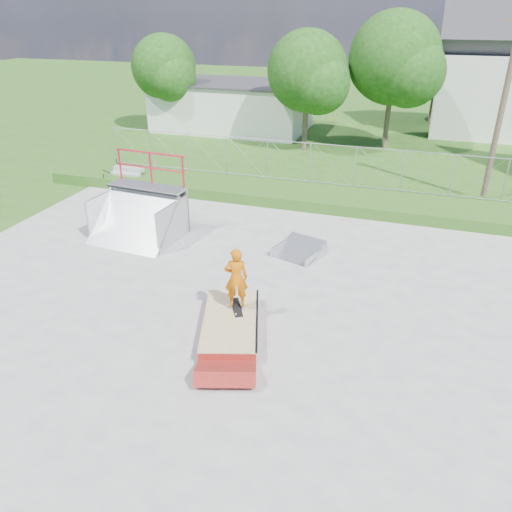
{
  "coord_description": "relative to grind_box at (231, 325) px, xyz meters",
  "views": [
    {
      "loc": [
        4.52,
        -10.87,
        7.67
      ],
      "look_at": [
        0.42,
        1.54,
        1.1
      ],
      "focal_mm": 35.0,
      "sensor_mm": 36.0,
      "label": 1
    }
  ],
  "objects": [
    {
      "name": "gable_house",
      "position": [
        8.5,
        26.82,
        3.62
      ],
      "size": [
        8.4,
        6.08,
        8.94
      ],
      "color": "silver",
      "rests_on": "ground"
    },
    {
      "name": "tree_center",
      "position": [
        2.28,
        20.63,
        4.63
      ],
      "size": [
        5.44,
        5.12,
        7.6
      ],
      "color": "brown",
      "rests_on": "ground"
    },
    {
      "name": "skateboard",
      "position": [
        0.0,
        0.47,
        0.26
      ],
      "size": [
        0.58,
        0.8,
        0.13
      ],
      "primitive_type": "cube",
      "rotation": [
        0.14,
        0.0,
        0.52
      ],
      "color": "black",
      "rests_on": "grind_box"
    },
    {
      "name": "tree_back_mid",
      "position": [
        4.71,
        28.68,
        3.42
      ],
      "size": [
        4.08,
        3.84,
        5.7
      ],
      "color": "brown",
      "rests_on": "ground"
    },
    {
      "name": "concrete_stairs",
      "position": [
        -9.0,
        9.52,
        0.19
      ],
      "size": [
        1.5,
        1.6,
        0.8
      ],
      "primitive_type": null,
      "color": "gray",
      "rests_on": "ground"
    },
    {
      "name": "ground",
      "position": [
        -0.5,
        0.82,
        -0.21
      ],
      "size": [
        120.0,
        120.0,
        0.0
      ],
      "primitive_type": "plane",
      "color": "#2B5217",
      "rests_on": "ground"
    },
    {
      "name": "concrete_pad",
      "position": [
        -0.5,
        0.82,
        -0.19
      ],
      "size": [
        20.0,
        16.0,
        0.04
      ],
      "primitive_type": "cube",
      "color": "gray",
      "rests_on": "ground"
    },
    {
      "name": "skater",
      "position": [
        0.0,
        0.47,
        1.09
      ],
      "size": [
        0.71,
        0.59,
        1.67
      ],
      "primitive_type": "imported",
      "rotation": [
        0.0,
        0.0,
        3.51
      ],
      "color": "#C45A06",
      "rests_on": "grind_box"
    },
    {
      "name": "tree_left_near",
      "position": [
        -2.26,
        18.66,
        4.02
      ],
      "size": [
        4.76,
        4.48,
        6.65
      ],
      "color": "brown",
      "rests_on": "ground"
    },
    {
      "name": "tree_left_far",
      "position": [
        -12.27,
        20.67,
        3.72
      ],
      "size": [
        4.42,
        4.16,
        6.18
      ],
      "color": "brown",
      "rests_on": "ground"
    },
    {
      "name": "grind_box",
      "position": [
        0.0,
        0.0,
        0.0
      ],
      "size": [
        2.2,
        3.17,
        0.43
      ],
      "rotation": [
        0.0,
        0.0,
        0.31
      ],
      "color": "maroon",
      "rests_on": "concrete_pad"
    },
    {
      "name": "flat_bank_ramp",
      "position": [
        0.6,
        4.93,
        0.0
      ],
      "size": [
        1.79,
        1.85,
        0.43
      ],
      "primitive_type": null,
      "rotation": [
        0.0,
        0.0,
        -0.3
      ],
      "color": "#A6A8AE",
      "rests_on": "concrete_pad"
    },
    {
      "name": "grass_berm",
      "position": [
        -0.5,
        10.32,
        0.04
      ],
      "size": [
        24.0,
        3.0,
        0.5
      ],
      "primitive_type": "cube",
      "color": "#2B5217",
      "rests_on": "ground"
    },
    {
      "name": "utility_pole",
      "position": [
        7.0,
        12.82,
        3.79
      ],
      "size": [
        0.24,
        0.24,
        8.0
      ],
      "primitive_type": "cylinder",
      "color": "brown",
      "rests_on": "ground"
    },
    {
      "name": "utility_building_flat",
      "position": [
        -8.5,
        22.82,
        1.29
      ],
      "size": [
        10.0,
        6.0,
        3.0
      ],
      "primitive_type": "cube",
      "color": "silver",
      "rests_on": "ground"
    },
    {
      "name": "chain_link_fence",
      "position": [
        -0.5,
        11.32,
        1.19
      ],
      "size": [
        20.0,
        0.06,
        1.8
      ],
      "primitive_type": null,
      "color": "#95979D",
      "rests_on": "grass_berm"
    },
    {
      "name": "quarter_pipe",
      "position": [
        -5.3,
        4.41,
        1.26
      ],
      "size": [
        3.12,
        2.7,
        2.94
      ],
      "primitive_type": null,
      "rotation": [
        0.0,
        0.0,
        -0.08
      ],
      "color": "#A6A8AE",
      "rests_on": "concrete_pad"
    }
  ]
}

